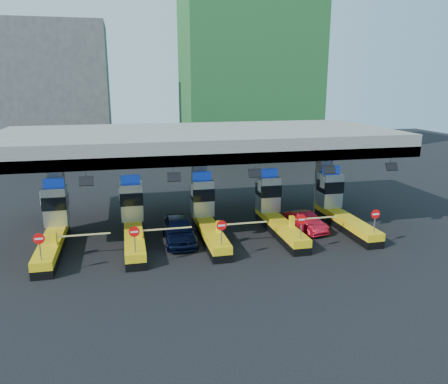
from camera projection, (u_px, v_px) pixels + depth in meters
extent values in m
plane|color=black|center=(207.00, 235.00, 30.36)|extent=(120.00, 120.00, 0.00)
cube|color=slate|center=(199.00, 140.00, 31.66)|extent=(28.00, 12.00, 1.50)
cube|color=#4C4C49|center=(215.00, 159.00, 26.37)|extent=(28.00, 0.60, 0.70)
cube|color=slate|center=(58.00, 195.00, 30.35)|extent=(1.00, 1.00, 5.50)
cube|color=slate|center=(199.00, 187.00, 32.52)|extent=(1.00, 1.00, 5.50)
cube|color=slate|center=(323.00, 181.00, 34.68)|extent=(1.00, 1.00, 5.50)
cylinder|color=slate|center=(86.00, 174.00, 24.89)|extent=(0.06, 0.06, 0.50)
cube|color=black|center=(86.00, 181.00, 24.79)|extent=(0.80, 0.38, 0.54)
cylinder|color=slate|center=(174.00, 170.00, 25.98)|extent=(0.06, 0.06, 0.50)
cube|color=black|center=(174.00, 177.00, 25.87)|extent=(0.80, 0.38, 0.54)
cylinder|color=slate|center=(254.00, 167.00, 27.06)|extent=(0.06, 0.06, 0.50)
cube|color=black|center=(255.00, 173.00, 26.96)|extent=(0.80, 0.38, 0.54)
cylinder|color=slate|center=(328.00, 164.00, 28.14)|extent=(0.06, 0.06, 0.50)
cube|color=black|center=(329.00, 170.00, 28.04)|extent=(0.80, 0.38, 0.54)
cylinder|color=slate|center=(390.00, 161.00, 29.12)|extent=(0.06, 0.06, 0.50)
cube|color=black|center=(392.00, 167.00, 29.01)|extent=(0.80, 0.38, 0.54)
cube|color=black|center=(53.00, 249.00, 27.19)|extent=(1.20, 8.00, 0.50)
cube|color=#E5B70C|center=(52.00, 242.00, 27.06)|extent=(1.20, 8.00, 0.50)
cube|color=#9EA3A8|center=(56.00, 206.00, 29.33)|extent=(1.50, 1.50, 2.60)
cube|color=black|center=(55.00, 201.00, 29.24)|extent=(1.56, 1.56, 0.90)
cube|color=#0C2DBF|center=(54.00, 183.00, 28.94)|extent=(1.30, 0.35, 0.55)
cube|color=white|center=(41.00, 197.00, 28.70)|extent=(0.06, 0.70, 0.90)
cylinder|color=slate|center=(40.00, 249.00, 23.44)|extent=(0.07, 0.07, 1.30)
cylinder|color=red|center=(39.00, 239.00, 23.27)|extent=(0.60, 0.04, 0.60)
cube|color=white|center=(39.00, 239.00, 23.24)|extent=(0.42, 0.02, 0.10)
cube|color=#E5B70C|center=(54.00, 239.00, 25.86)|extent=(0.30, 0.35, 0.70)
cube|color=white|center=(83.00, 235.00, 26.19)|extent=(3.20, 0.08, 0.08)
cube|color=black|center=(134.00, 243.00, 28.27)|extent=(1.20, 8.00, 0.50)
cube|color=#E5B70C|center=(134.00, 235.00, 28.15)|extent=(1.20, 8.00, 0.50)
cube|color=#9EA3A8|center=(132.00, 201.00, 30.41)|extent=(1.50, 1.50, 2.60)
cube|color=black|center=(131.00, 197.00, 30.32)|extent=(1.56, 1.56, 0.90)
cube|color=#0C2DBF|center=(130.00, 179.00, 30.02)|extent=(1.30, 0.35, 0.55)
cube|color=white|center=(119.00, 193.00, 29.78)|extent=(0.06, 0.70, 0.90)
cylinder|color=slate|center=(135.00, 242.00, 24.52)|extent=(0.07, 0.07, 1.30)
cylinder|color=red|center=(134.00, 232.00, 24.35)|extent=(0.60, 0.04, 0.60)
cube|color=white|center=(134.00, 232.00, 24.32)|extent=(0.42, 0.02, 0.10)
cube|color=#E5B70C|center=(140.00, 232.00, 26.94)|extent=(0.30, 0.35, 0.70)
cube|color=white|center=(166.00, 229.00, 27.27)|extent=(3.20, 0.08, 0.08)
cube|color=black|center=(210.00, 237.00, 29.35)|extent=(1.20, 8.00, 0.50)
cube|color=#E5B70C|center=(210.00, 230.00, 29.23)|extent=(1.20, 8.00, 0.50)
cube|color=#9EA3A8|center=(202.00, 197.00, 31.49)|extent=(1.50, 1.50, 2.60)
cube|color=black|center=(202.00, 193.00, 31.40)|extent=(1.56, 1.56, 0.90)
cube|color=#0C2DBF|center=(202.00, 176.00, 31.11)|extent=(1.30, 0.35, 0.55)
cube|color=white|center=(192.00, 189.00, 30.87)|extent=(0.06, 0.70, 0.90)
cylinder|color=slate|center=(221.00, 235.00, 25.61)|extent=(0.07, 0.07, 1.30)
cylinder|color=red|center=(222.00, 225.00, 25.43)|extent=(0.60, 0.04, 0.60)
cube|color=white|center=(222.00, 226.00, 25.41)|extent=(0.42, 0.02, 0.10)
cube|color=#E5B70C|center=(219.00, 227.00, 28.02)|extent=(0.30, 0.35, 0.70)
cube|color=white|center=(243.00, 223.00, 28.36)|extent=(3.20, 0.08, 0.08)
cube|color=black|center=(280.00, 231.00, 30.43)|extent=(1.20, 8.00, 0.50)
cube|color=#E5B70C|center=(280.00, 225.00, 30.31)|extent=(1.20, 8.00, 0.50)
cube|color=#9EA3A8|center=(268.00, 193.00, 32.58)|extent=(1.50, 1.50, 2.60)
cube|color=black|center=(268.00, 189.00, 32.48)|extent=(1.56, 1.56, 0.90)
cube|color=#0C2DBF|center=(269.00, 172.00, 32.19)|extent=(1.30, 0.35, 0.55)
cube|color=white|center=(259.00, 186.00, 31.95)|extent=(0.06, 0.70, 0.90)
cylinder|color=slate|center=(301.00, 229.00, 26.69)|extent=(0.07, 0.07, 1.30)
cylinder|color=red|center=(302.00, 220.00, 26.51)|extent=(0.60, 0.04, 0.60)
cube|color=white|center=(302.00, 220.00, 26.49)|extent=(0.42, 0.02, 0.10)
cube|color=#E5B70C|center=(292.00, 221.00, 29.10)|extent=(0.30, 0.35, 0.70)
cube|color=white|center=(315.00, 218.00, 29.44)|extent=(3.20, 0.08, 0.08)
cube|color=black|center=(346.00, 226.00, 31.51)|extent=(1.20, 8.00, 0.50)
cube|color=#E5B70C|center=(346.00, 220.00, 31.39)|extent=(1.20, 8.00, 0.50)
cube|color=#9EA3A8|center=(330.00, 190.00, 33.66)|extent=(1.50, 1.50, 2.60)
cube|color=black|center=(330.00, 186.00, 33.57)|extent=(1.56, 1.56, 0.90)
cube|color=#0C2DBF|center=(331.00, 170.00, 33.27)|extent=(1.30, 0.35, 0.55)
cube|color=white|center=(322.00, 182.00, 33.03)|extent=(0.06, 0.70, 0.90)
cylinder|color=slate|center=(375.00, 223.00, 27.77)|extent=(0.07, 0.07, 1.30)
cylinder|color=red|center=(376.00, 214.00, 27.59)|extent=(0.60, 0.04, 0.60)
cube|color=white|center=(376.00, 214.00, 27.57)|extent=(0.42, 0.02, 0.10)
cube|color=#E5B70C|center=(360.00, 216.00, 30.19)|extent=(0.30, 0.35, 0.70)
cube|color=white|center=(381.00, 213.00, 30.52)|extent=(3.20, 0.08, 0.08)
cube|color=#1E5926|center=(249.00, 55.00, 59.76)|extent=(18.00, 12.00, 28.00)
cube|color=#4C4C49|center=(56.00, 92.00, 59.14)|extent=(14.00, 10.00, 18.00)
imported|color=black|center=(179.00, 230.00, 28.93)|extent=(2.06, 5.01, 1.70)
imported|color=#B30D1E|center=(305.00, 222.00, 31.23)|extent=(2.17, 4.14, 1.30)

